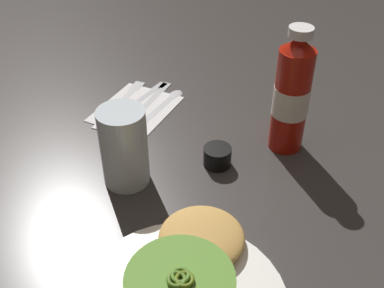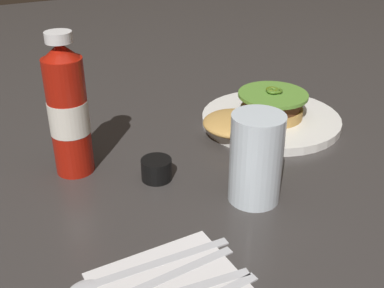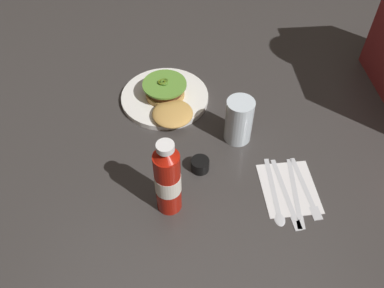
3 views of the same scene
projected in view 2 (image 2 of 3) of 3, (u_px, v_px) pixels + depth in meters
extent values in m
plane|color=#363331|center=(252.00, 184.00, 0.71)|extent=(3.00, 3.00, 0.00)
cylinder|color=white|center=(271.00, 119.00, 0.89)|extent=(0.26, 0.26, 0.02)
cylinder|color=tan|center=(272.00, 112.00, 0.88)|extent=(0.11, 0.11, 0.02)
cylinder|color=#512D19|center=(272.00, 103.00, 0.87)|extent=(0.10, 0.10, 0.02)
cylinder|color=red|center=(273.00, 98.00, 0.87)|extent=(0.10, 0.10, 0.01)
cylinder|color=#5B8F32|center=(273.00, 95.00, 0.87)|extent=(0.13, 0.13, 0.01)
torus|color=#526914|center=(272.00, 90.00, 0.87)|extent=(0.02, 0.02, 0.01)
torus|color=#496E1F|center=(276.00, 91.00, 0.87)|extent=(0.02, 0.02, 0.01)
torus|color=#4C7A23|center=(273.00, 91.00, 0.86)|extent=(0.02, 0.02, 0.01)
ellipsoid|color=tan|center=(235.00, 123.00, 0.83)|extent=(0.11, 0.11, 0.03)
cylinder|color=#AA170B|center=(69.00, 117.00, 0.70)|extent=(0.06, 0.06, 0.18)
cone|color=#AA170B|center=(60.00, 50.00, 0.65)|extent=(0.05, 0.05, 0.02)
cylinder|color=white|center=(58.00, 37.00, 0.65)|extent=(0.04, 0.04, 0.01)
cylinder|color=white|center=(69.00, 117.00, 0.70)|extent=(0.06, 0.06, 0.05)
cylinder|color=silver|center=(256.00, 159.00, 0.65)|extent=(0.07, 0.07, 0.13)
cylinder|color=black|center=(157.00, 169.00, 0.72)|extent=(0.05, 0.05, 0.03)
cube|color=silver|center=(170.00, 286.00, 0.52)|extent=(0.16, 0.13, 0.00)
cube|color=silver|center=(155.00, 262.00, 0.55)|extent=(0.19, 0.02, 0.00)
ellipsoid|color=silver|center=(86.00, 284.00, 0.52)|extent=(0.04, 0.03, 0.00)
cube|color=silver|center=(164.00, 276.00, 0.53)|extent=(0.18, 0.03, 0.00)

